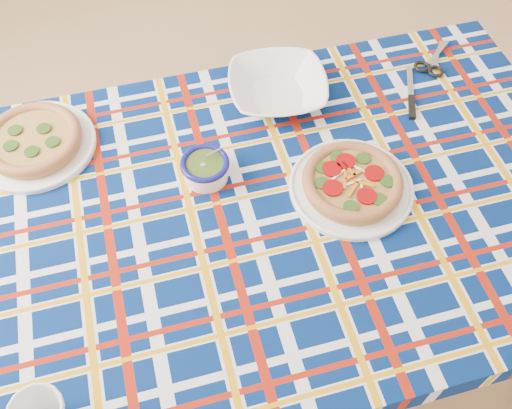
{
  "coord_description": "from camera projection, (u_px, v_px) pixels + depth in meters",
  "views": [
    {
      "loc": [
        -0.34,
        -1.3,
        1.77
      ],
      "look_at": [
        -0.26,
        -0.58,
        0.73
      ],
      "focal_mm": 40.0,
      "sensor_mm": 36.0,
      "label": 1
    }
  ],
  "objects": [
    {
      "name": "kitchen_scissors",
      "position": [
        438.0,
        53.0,
        1.58
      ],
      "size": [
        0.18,
        0.2,
        0.02
      ],
      "primitive_type": null,
      "rotation": [
        0.0,
        0.0,
        0.94
      ],
      "color": "silver",
      "rests_on": "tablecloth"
    },
    {
      "name": "main_focaccia_plate",
      "position": [
        352.0,
        182.0,
        1.29
      ],
      "size": [
        0.33,
        0.33,
        0.06
      ],
      "primitive_type": null,
      "rotation": [
        0.0,
        0.0,
        0.11
      ],
      "color": "#AD7B3D",
      "rests_on": "tablecloth"
    },
    {
      "name": "tablecloth",
      "position": [
        273.0,
        217.0,
        1.33
      ],
      "size": [
        1.66,
        1.19,
        0.1
      ],
      "primitive_type": null,
      "rotation": [
        0.0,
        0.0,
        0.15
      ],
      "color": "#041C55",
      "rests_on": "dining_table"
    },
    {
      "name": "floor",
      "position": [
        305.0,
        186.0,
        2.21
      ],
      "size": [
        4.0,
        4.0,
        0.0
      ],
      "primitive_type": "plane",
      "color": "tan",
      "rests_on": "ground"
    },
    {
      "name": "serving_bowl",
      "position": [
        277.0,
        88.0,
        1.46
      ],
      "size": [
        0.25,
        0.25,
        0.06
      ],
      "primitive_type": "imported",
      "rotation": [
        0.0,
        0.0,
        0.0
      ],
      "color": "white",
      "rests_on": "tablecloth"
    },
    {
      "name": "dining_table",
      "position": [
        273.0,
        223.0,
        1.35
      ],
      "size": [
        1.63,
        1.15,
        0.71
      ],
      "rotation": [
        0.0,
        0.0,
        0.15
      ],
      "color": "brown",
      "rests_on": "floor"
    },
    {
      "name": "table_knife",
      "position": [
        410.0,
        83.0,
        1.51
      ],
      "size": [
        0.06,
        0.21,
        0.01
      ],
      "primitive_type": null,
      "rotation": [
        0.0,
        0.0,
        1.34
      ],
      "color": "silver",
      "rests_on": "tablecloth"
    },
    {
      "name": "pesto_bowl",
      "position": [
        205.0,
        167.0,
        1.31
      ],
      "size": [
        0.13,
        0.13,
        0.07
      ],
      "primitive_type": null,
      "rotation": [
        0.0,
        0.0,
        0.12
      ],
      "color": "#283E11",
      "rests_on": "tablecloth"
    },
    {
      "name": "second_focaccia_plate",
      "position": [
        33.0,
        140.0,
        1.37
      ],
      "size": [
        0.33,
        0.33,
        0.05
      ],
      "primitive_type": null,
      "rotation": [
        0.0,
        0.0,
        0.11
      ],
      "color": "#AD7B3D",
      "rests_on": "tablecloth"
    }
  ]
}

